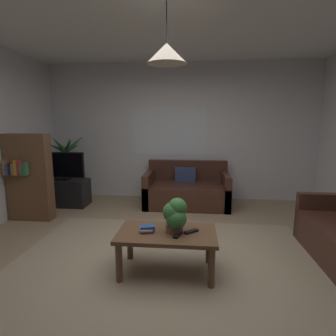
# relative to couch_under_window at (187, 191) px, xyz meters

# --- Properties ---
(floor) EXTENTS (5.41, 5.39, 0.02)m
(floor) POSITION_rel_couch_under_window_xyz_m (-0.17, -2.19, -0.28)
(floor) COLOR #9E8466
(floor) RESTS_ON ground
(rug) EXTENTS (3.52, 2.97, 0.01)m
(rug) POSITION_rel_couch_under_window_xyz_m (-0.17, -2.39, -0.27)
(rug) COLOR tan
(rug) RESTS_ON ground
(wall_back) EXTENTS (5.53, 0.06, 2.74)m
(wall_back) POSITION_rel_couch_under_window_xyz_m (-0.17, 0.54, 1.10)
(wall_back) COLOR silver
(wall_back) RESTS_ON ground
(ceiling) EXTENTS (5.41, 5.39, 0.02)m
(ceiling) POSITION_rel_couch_under_window_xyz_m (-0.17, -2.19, 2.48)
(ceiling) COLOR white
(window_pane) EXTENTS (1.46, 0.01, 0.97)m
(window_pane) POSITION_rel_couch_under_window_xyz_m (-0.38, 0.50, 1.12)
(window_pane) COLOR white
(couch_under_window) EXTENTS (1.57, 0.89, 0.82)m
(couch_under_window) POSITION_rel_couch_under_window_xyz_m (0.00, 0.00, 0.00)
(couch_under_window) COLOR #47281E
(couch_under_window) RESTS_ON ground
(coffee_table) EXTENTS (1.03, 0.59, 0.45)m
(coffee_table) POSITION_rel_couch_under_window_xyz_m (-0.14, -2.37, 0.10)
(coffee_table) COLOR brown
(coffee_table) RESTS_ON ground
(book_on_table_0) EXTENTS (0.15, 0.10, 0.02)m
(book_on_table_0) POSITION_rel_couch_under_window_xyz_m (-0.34, -2.38, 0.19)
(book_on_table_0) COLOR #72387F
(book_on_table_0) RESTS_ON coffee_table
(book_on_table_1) EXTENTS (0.15, 0.14, 0.02)m
(book_on_table_1) POSITION_rel_couch_under_window_xyz_m (-0.35, -2.39, 0.21)
(book_on_table_1) COLOR beige
(book_on_table_1) RESTS_ON coffee_table
(book_on_table_2) EXTENTS (0.17, 0.13, 0.03)m
(book_on_table_2) POSITION_rel_couch_under_window_xyz_m (-0.34, -2.38, 0.23)
(book_on_table_2) COLOR #2D4C8C
(book_on_table_2) RESTS_ON coffee_table
(remote_on_table_0) EXTENTS (0.10, 0.17, 0.02)m
(remote_on_table_0) POSITION_rel_couch_under_window_xyz_m (-0.02, -2.45, 0.19)
(remote_on_table_0) COLOR black
(remote_on_table_0) RESTS_ON coffee_table
(remote_on_table_1) EXTENTS (0.16, 0.14, 0.02)m
(remote_on_table_1) POSITION_rel_couch_under_window_xyz_m (0.12, -2.36, 0.19)
(remote_on_table_1) COLOR black
(remote_on_table_1) RESTS_ON coffee_table
(potted_plant_on_table) EXTENTS (0.25, 0.24, 0.37)m
(potted_plant_on_table) POSITION_rel_couch_under_window_xyz_m (-0.05, -2.37, 0.38)
(potted_plant_on_table) COLOR brown
(potted_plant_on_table) RESTS_ON coffee_table
(tv_stand) EXTENTS (0.90, 0.44, 0.50)m
(tv_stand) POSITION_rel_couch_under_window_xyz_m (-2.33, -0.24, -0.02)
(tv_stand) COLOR black
(tv_stand) RESTS_ON ground
(tv) EXTENTS (0.85, 0.16, 0.53)m
(tv) POSITION_rel_couch_under_window_xyz_m (-2.33, -0.27, 0.50)
(tv) COLOR black
(tv) RESTS_ON tv_stand
(potted_palm_corner) EXTENTS (0.68, 0.85, 1.35)m
(potted_palm_corner) POSITION_rel_couch_under_window_xyz_m (-2.46, 0.18, 0.35)
(potted_palm_corner) COLOR beige
(potted_palm_corner) RESTS_ON ground
(bookshelf_corner) EXTENTS (0.70, 0.31, 1.40)m
(bookshelf_corner) POSITION_rel_couch_under_window_xyz_m (-2.51, -1.01, 0.44)
(bookshelf_corner) COLOR brown
(bookshelf_corner) RESTS_ON ground
(pendant_lamp) EXTENTS (0.38, 0.38, 0.61)m
(pendant_lamp) POSITION_rel_couch_under_window_xyz_m (-0.14, -2.37, 1.96)
(pendant_lamp) COLOR black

